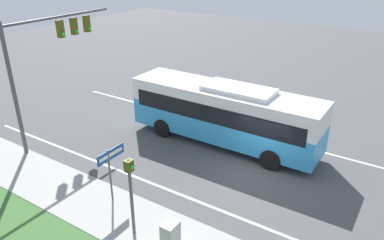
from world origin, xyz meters
name	(u,v)px	position (x,y,z in m)	size (l,w,h in m)	color
ground_plane	(257,171)	(0.00, 0.00, 0.00)	(80.00, 80.00, 0.00)	#4C4C4F
lane_divider_near	(221,210)	(-3.60, 0.00, 0.00)	(0.14, 30.00, 0.01)	silver
lane_divider_far	(283,142)	(3.60, 0.00, 0.00)	(0.14, 30.00, 0.01)	silver
bus	(224,111)	(1.72, 2.80, 1.88)	(2.71, 10.53, 3.39)	#3393D1
signal_gantry	(48,50)	(-2.78, 10.79, 5.04)	(6.73, 0.41, 6.85)	#4C4C51
pedestrian_signal	(131,186)	(-6.62, 2.04, 2.20)	(0.28, 0.34, 3.25)	#4C4C51
street_sign	(111,164)	(-5.48, 4.16, 1.81)	(1.50, 0.08, 2.50)	#4C4C51
utility_cabinet	(170,236)	(-6.50, 0.44, 0.64)	(0.62, 0.48, 1.05)	#A8A8A3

